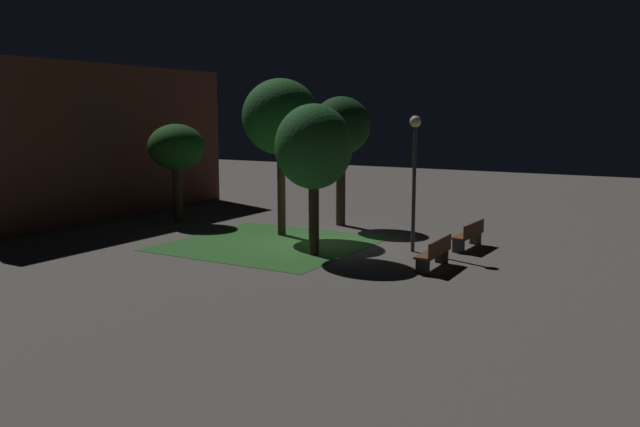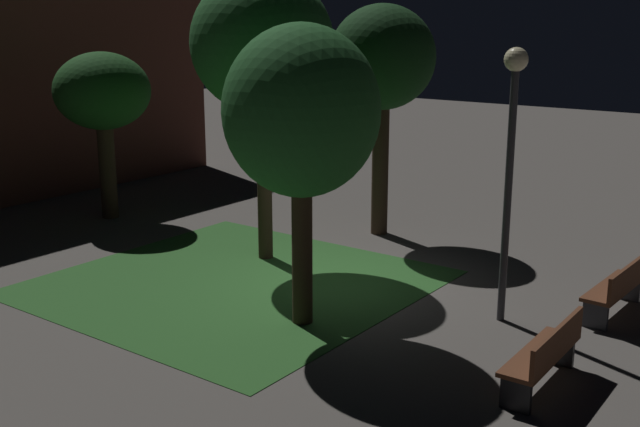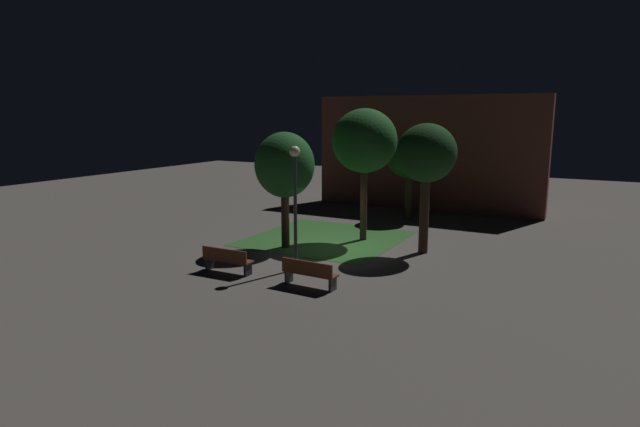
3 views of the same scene
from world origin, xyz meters
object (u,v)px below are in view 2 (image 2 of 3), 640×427
Objects in this scene: tree_lawn_side at (301,114)px; lamp_post_path_center at (511,138)px; bench_back_row at (546,353)px; tree_back_right at (382,61)px; tree_right_canopy at (262,45)px; bench_front_left at (619,287)px; tree_near_wall at (102,94)px.

tree_lawn_side is 3.18m from lamp_post_path_center.
bench_back_row is 0.36× the size of tree_back_right.
tree_back_right is at bearing -16.24° from tree_right_canopy.
tree_lawn_side is (-0.10, 3.91, 2.82)m from bench_back_row.
tree_back_right is (1.86, 5.73, 3.31)m from bench_front_left.
tree_right_canopy reaches higher than tree_back_right.
bench_front_left is 0.43× the size of lamp_post_path_center.
tree_near_wall is 10.30m from lamp_post_path_center.
bench_back_row is 12.21m from tree_near_wall.
tree_near_wall is (-0.79, 11.72, 2.48)m from bench_front_left.
lamp_post_path_center is at bearing 37.49° from bench_back_row.
bench_back_row is at bearing -108.03° from tree_right_canopy.
bench_front_left is 6.87m from tree_back_right.
tree_back_right reaches higher than bench_back_row.
tree_lawn_side is 0.83× the size of tree_right_canopy.
tree_lawn_side is 8.21m from tree_near_wall.
tree_near_wall reaches higher than bench_back_row.
bench_front_left is 0.46× the size of tree_near_wall.
tree_right_canopy is at bearing 86.86° from lamp_post_path_center.
tree_near_wall is (0.26, 5.14, -1.23)m from tree_right_canopy.
tree_back_right is at bearing 53.52° from lamp_post_path_center.
tree_right_canopy is at bearing 163.76° from tree_back_right.
tree_right_canopy reaches higher than bench_back_row.
tree_lawn_side is 3.60m from tree_right_canopy.
tree_right_canopy is 5.31m from lamp_post_path_center.
tree_back_right reaches higher than bench_front_left.
tree_back_right is (5.15, 1.83, 0.48)m from tree_lawn_side.
tree_lawn_side is at bearing 91.49° from bench_back_row.
tree_right_canopy is 1.41× the size of tree_near_wall.
tree_back_right reaches higher than lamp_post_path_center.
bench_back_row is 4.82m from tree_lawn_side.
bench_back_row is 0.33× the size of tree_right_canopy.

